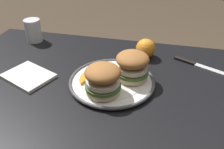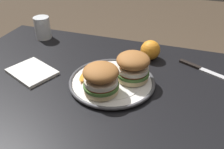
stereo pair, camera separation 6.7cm
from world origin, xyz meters
The scene contains 10 objects.
dining_table centered at (0.00, 0.00, 0.65)m, with size 1.47×0.83×0.74m.
dinner_plate centered at (0.08, -0.04, 0.75)m, with size 0.31×0.31×0.02m.
sandwich_half_left centered at (0.01, -0.07, 0.81)m, with size 0.16×0.16×0.10m.
sandwich_half_right centered at (0.09, 0.04, 0.81)m, with size 0.15×0.15×0.10m.
orange_peel_curled centered at (0.12, -0.09, 0.77)m, with size 0.07×0.07×0.01m.
orange_peel_strip_long centered at (0.18, -0.02, 0.77)m, with size 0.03×0.08×0.01m.
drinking_glass centered at (0.52, -0.31, 0.79)m, with size 0.08×0.08×0.11m.
whole_orange centered at (-0.02, -0.26, 0.79)m, with size 0.08×0.08×0.08m, color orange.
table_knife centered at (-0.23, -0.24, 0.75)m, with size 0.21×0.11×0.01m.
folded_napkin centered at (0.39, -0.01, 0.75)m, with size 0.17×0.13×0.01m, color white.
Camera 2 is at (-0.15, 0.63, 1.25)m, focal length 38.44 mm.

